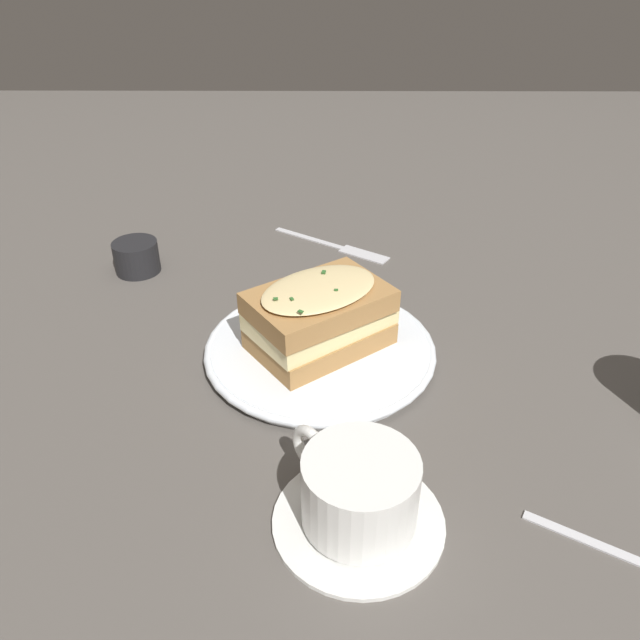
{
  "coord_description": "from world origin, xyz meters",
  "views": [
    {
      "loc": [
        -0.02,
        -0.51,
        0.4
      ],
      "look_at": [
        -0.03,
        0.03,
        0.05
      ],
      "focal_mm": 35.0,
      "sensor_mm": 36.0,
      "label": 1
    }
  ],
  "objects_px": {
    "dinner_plate": "(320,349)",
    "condiment_pot": "(137,257)",
    "fork": "(343,248)",
    "sandwich": "(320,316)",
    "teacup_with_saucer": "(358,496)"
  },
  "relations": [
    {
      "from": "sandwich",
      "to": "teacup_with_saucer",
      "type": "xyz_separation_m",
      "value": [
        0.03,
        -0.21,
        -0.02
      ]
    },
    {
      "from": "sandwich",
      "to": "fork",
      "type": "bearing_deg",
      "value": 83.07
    },
    {
      "from": "dinner_plate",
      "to": "sandwich",
      "type": "height_order",
      "value": "sandwich"
    },
    {
      "from": "teacup_with_saucer",
      "to": "fork",
      "type": "distance_m",
      "value": 0.47
    },
    {
      "from": "teacup_with_saucer",
      "to": "fork",
      "type": "xyz_separation_m",
      "value": [
        0.0,
        0.47,
        -0.03
      ]
    },
    {
      "from": "fork",
      "to": "condiment_pot",
      "type": "xyz_separation_m",
      "value": [
        -0.27,
        -0.07,
        0.02
      ]
    },
    {
      "from": "sandwich",
      "to": "condiment_pot",
      "type": "bearing_deg",
      "value": 141.89
    },
    {
      "from": "sandwich",
      "to": "fork",
      "type": "relative_size",
      "value": 1.01
    },
    {
      "from": "sandwich",
      "to": "condiment_pot",
      "type": "height_order",
      "value": "sandwich"
    },
    {
      "from": "condiment_pot",
      "to": "dinner_plate",
      "type": "bearing_deg",
      "value": -37.9
    },
    {
      "from": "dinner_plate",
      "to": "condiment_pot",
      "type": "height_order",
      "value": "condiment_pot"
    },
    {
      "from": "sandwich",
      "to": "teacup_with_saucer",
      "type": "distance_m",
      "value": 0.22
    },
    {
      "from": "dinner_plate",
      "to": "sandwich",
      "type": "xyz_separation_m",
      "value": [
        -0.0,
        -0.0,
        0.04
      ]
    },
    {
      "from": "dinner_plate",
      "to": "fork",
      "type": "xyz_separation_m",
      "value": [
        0.03,
        0.25,
        -0.01
      ]
    },
    {
      "from": "fork",
      "to": "condiment_pot",
      "type": "distance_m",
      "value": 0.28
    }
  ]
}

